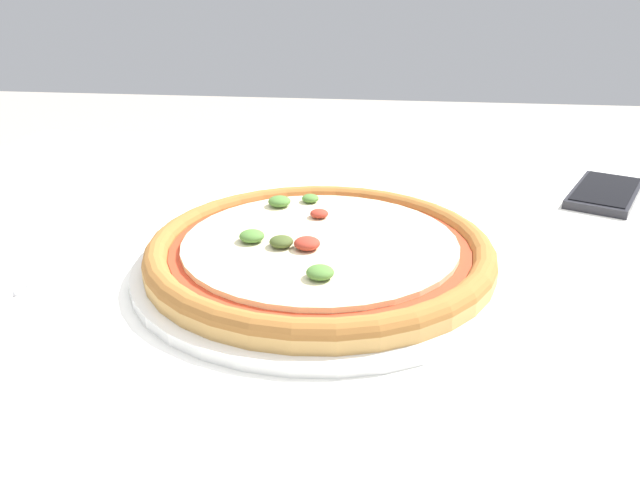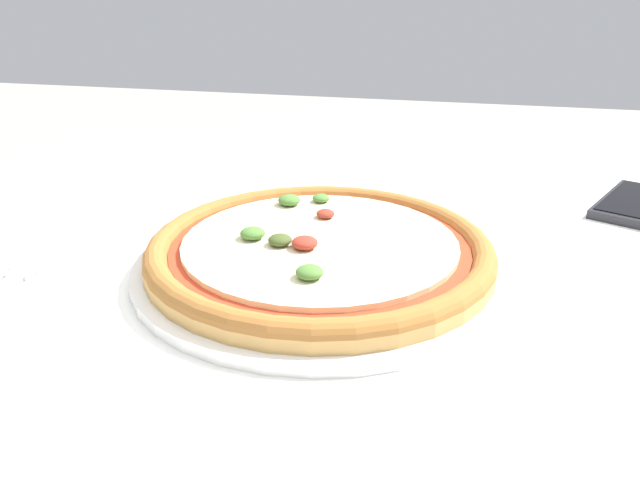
{
  "view_description": "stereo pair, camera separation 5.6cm",
  "coord_description": "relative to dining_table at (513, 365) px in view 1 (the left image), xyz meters",
  "views": [
    {
      "loc": [
        -0.12,
        -0.5,
        1.01
      ],
      "look_at": [
        -0.18,
        0.01,
        0.79
      ],
      "focal_mm": 35.0,
      "sensor_mm": 36.0,
      "label": 1
    },
    {
      "loc": [
        -0.06,
        -0.49,
        1.01
      ],
      "look_at": [
        -0.18,
        0.01,
        0.79
      ],
      "focal_mm": 35.0,
      "sensor_mm": 36.0,
      "label": 2
    }
  ],
  "objects": [
    {
      "name": "cell_phone",
      "position": [
        0.14,
        0.26,
        0.09
      ],
      "size": [
        0.12,
        0.16,
        0.01
      ],
      "color": "#232328",
      "rests_on": "dining_table"
    },
    {
      "name": "dining_table",
      "position": [
        0.0,
        0.0,
        0.0
      ],
      "size": [
        1.47,
        1.01,
        0.76
      ],
      "color": "brown",
      "rests_on": "ground_plane"
    },
    {
      "name": "pizza_plate",
      "position": [
        -0.18,
        0.01,
        0.1
      ],
      "size": [
        0.34,
        0.34,
        0.04
      ],
      "color": "white",
      "rests_on": "dining_table"
    }
  ]
}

